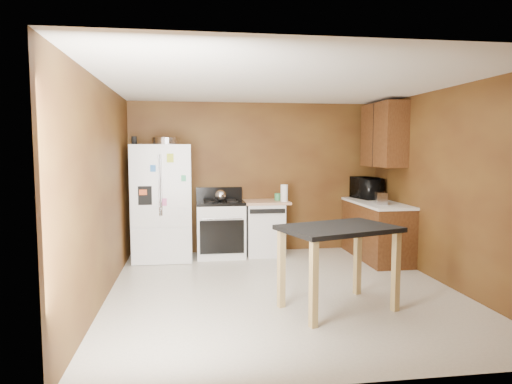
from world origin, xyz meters
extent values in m
plane|color=beige|center=(0.00, 0.00, 0.00)|extent=(4.50, 4.50, 0.00)
plane|color=white|center=(0.00, 0.00, 2.50)|extent=(4.50, 4.50, 0.00)
plane|color=brown|center=(0.00, 2.25, 1.25)|extent=(4.20, 0.00, 4.20)
plane|color=brown|center=(0.00, -2.25, 1.25)|extent=(4.20, 0.00, 4.20)
plane|color=brown|center=(-2.10, 0.00, 1.25)|extent=(0.00, 4.50, 4.50)
plane|color=brown|center=(2.10, 0.00, 1.25)|extent=(0.00, 4.50, 4.50)
cylinder|color=silver|center=(-1.47, 1.83, 1.85)|extent=(0.42, 0.42, 0.11)
cylinder|color=black|center=(-1.95, 1.79, 1.86)|extent=(0.08, 0.08, 0.12)
sphere|color=silver|center=(-0.64, 1.89, 0.99)|extent=(0.18, 0.18, 0.18)
cylinder|color=white|center=(0.38, 1.80, 1.03)|extent=(0.15, 0.15, 0.27)
cylinder|color=#3B9A5A|center=(0.31, 1.98, 0.95)|extent=(0.13, 0.13, 0.11)
cube|color=silver|center=(1.74, 1.17, 0.99)|extent=(0.21, 0.28, 0.18)
imported|color=black|center=(1.82, 1.95, 1.06)|extent=(0.49, 0.65, 0.32)
cube|color=white|center=(-1.55, 1.88, 0.90)|extent=(0.90, 0.75, 1.80)
cube|color=white|center=(-1.78, 1.49, 1.18)|extent=(0.43, 0.02, 1.20)
cube|color=white|center=(-1.32, 1.49, 1.18)|extent=(0.43, 0.02, 1.20)
cube|color=white|center=(-1.55, 1.49, 0.28)|extent=(0.88, 0.02, 0.54)
cube|color=black|center=(-1.78, 1.48, 1.05)|extent=(0.20, 0.01, 0.28)
cylinder|color=silver|center=(-1.56, 1.46, 1.20)|extent=(0.02, 0.02, 0.90)
cylinder|color=silver|center=(-1.54, 1.46, 1.20)|extent=(0.02, 0.02, 0.90)
cube|color=#337ADA|center=(-1.65, 1.46, 1.45)|extent=(0.08, 0.00, 0.10)
cube|color=#D1E831|center=(-1.40, 1.46, 1.60)|extent=(0.10, 0.00, 0.13)
cube|color=#43BC82|center=(-1.21, 1.46, 1.30)|extent=(0.07, 0.00, 0.09)
cube|color=#D75223|center=(-1.80, 1.46, 1.10)|extent=(0.11, 0.00, 0.08)
cube|color=pink|center=(-1.50, 1.46, 0.95)|extent=(0.08, 0.00, 0.11)
cube|color=white|center=(-1.25, 1.46, 0.80)|extent=(0.09, 0.00, 0.10)
cube|color=white|center=(-0.64, 1.93, 0.42)|extent=(0.76, 0.65, 0.85)
cube|color=black|center=(-0.64, 1.93, 0.88)|extent=(0.76, 0.65, 0.05)
cube|color=black|center=(-0.64, 2.21, 1.00)|extent=(0.76, 0.06, 0.20)
cube|color=black|center=(-0.64, 1.59, 0.38)|extent=(0.68, 0.02, 0.52)
cylinder|color=silver|center=(-0.64, 1.58, 0.67)|extent=(0.62, 0.02, 0.02)
cylinder|color=black|center=(-0.82, 2.08, 0.91)|extent=(0.17, 0.17, 0.02)
cylinder|color=black|center=(-0.46, 2.08, 0.91)|extent=(0.17, 0.17, 0.02)
cylinder|color=black|center=(-0.82, 1.77, 0.91)|extent=(0.17, 0.17, 0.02)
cylinder|color=black|center=(-0.46, 1.77, 0.91)|extent=(0.17, 0.17, 0.02)
cube|color=white|center=(0.08, 1.95, 0.42)|extent=(0.60, 0.60, 0.85)
cube|color=black|center=(0.08, 1.64, 0.76)|extent=(0.56, 0.02, 0.07)
cube|color=tan|center=(0.08, 1.95, 0.87)|extent=(0.78, 0.62, 0.04)
cube|color=brown|center=(1.80, 1.45, 0.43)|extent=(0.60, 1.55, 0.86)
cube|color=white|center=(1.80, 1.45, 0.88)|extent=(0.63, 1.58, 0.04)
cube|color=brown|center=(1.93, 1.55, 1.95)|extent=(0.35, 1.05, 1.00)
cube|color=black|center=(1.75, 1.55, 1.95)|extent=(0.01, 0.01, 1.00)
cube|color=black|center=(0.45, -0.70, 0.88)|extent=(1.37, 1.12, 0.05)
cube|color=tan|center=(-0.14, -0.55, 0.43)|extent=(0.09, 0.09, 0.85)
cube|color=tan|center=(0.85, -0.24, 0.43)|extent=(0.09, 0.09, 0.85)
cube|color=tan|center=(0.06, -1.16, 0.43)|extent=(0.09, 0.09, 0.85)
cube|color=tan|center=(1.05, -0.85, 0.43)|extent=(0.09, 0.09, 0.85)
camera|label=1|loc=(-1.11, -5.34, 1.73)|focal=32.00mm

